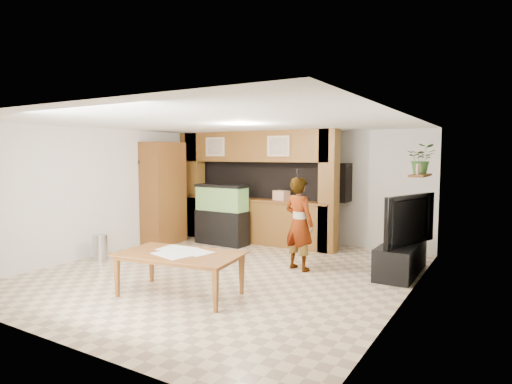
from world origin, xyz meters
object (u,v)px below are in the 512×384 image
Objects in this scene: television at (402,219)px; aquarium at (222,215)px; person at (299,223)px; pantry_cabinet at (163,193)px; dining_table at (179,275)px.

aquarium is at bearing 101.85° from television.
television is 0.89× the size of person.
pantry_cabinet reaches higher than dining_table.
aquarium is (1.25, 0.59, -0.50)m from pantry_cabinet.
dining_table is (-2.52, -2.88, -0.65)m from television.
aquarium is 0.92× the size of television.
person is at bearing -7.86° from pantry_cabinet.
aquarium is 0.83× the size of person.
aquarium is at bearing -7.84° from person.
dining_table is at bearing 156.69° from television.
television is 0.84× the size of dining_table.
person is (-1.63, -0.67, -0.12)m from television.
pantry_cabinet reaches higher than television.
pantry_cabinet is 1.70× the size of aquarium.
dining_table is (-0.89, -2.22, -0.52)m from person.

